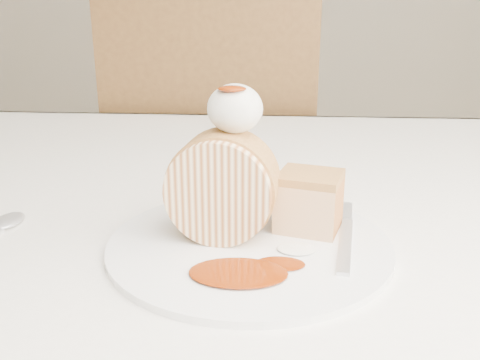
{
  "coord_description": "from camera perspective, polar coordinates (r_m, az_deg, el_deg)",
  "views": [
    {
      "loc": [
        0.08,
        -0.46,
        0.99
      ],
      "look_at": [
        0.05,
        0.03,
        0.82
      ],
      "focal_mm": 40.0,
      "sensor_mm": 36.0,
      "label": 1
    }
  ],
  "objects": [
    {
      "name": "fork",
      "position": [
        0.53,
        11.19,
        -6.81
      ],
      "size": [
        0.05,
        0.17,
        0.0
      ],
      "primitive_type": "cube",
      "rotation": [
        0.0,
        0.0,
        -0.15
      ],
      "color": "silver",
      "rests_on": "plate"
    },
    {
      "name": "table",
      "position": [
        0.74,
        -2.89,
        -7.1
      ],
      "size": [
        1.4,
        0.9,
        0.75
      ],
      "color": "white",
      "rests_on": "ground"
    },
    {
      "name": "plate",
      "position": [
        0.53,
        1.0,
        -6.87
      ],
      "size": [
        0.34,
        0.34,
        0.01
      ],
      "primitive_type": "cylinder",
      "rotation": [
        0.0,
        0.0,
        -0.27
      ],
      "color": "white",
      "rests_on": "table"
    },
    {
      "name": "cake_chunk",
      "position": [
        0.55,
        7.37,
        -2.62
      ],
      "size": [
        0.08,
        0.07,
        0.05
      ],
      "primitive_type": "cube",
      "rotation": [
        0.0,
        0.0,
        -0.27
      ],
      "color": "#B87D45",
      "rests_on": "plate"
    },
    {
      "name": "caramel_pool",
      "position": [
        0.47,
        -0.19,
        -9.84
      ],
      "size": [
        0.1,
        0.08,
        0.0
      ],
      "primitive_type": null,
      "rotation": [
        0.0,
        0.0,
        -0.27
      ],
      "color": "#732304",
      "rests_on": "plate"
    },
    {
      "name": "chair_far",
      "position": [
        1.35,
        -2.8,
        1.19
      ],
      "size": [
        0.49,
        0.49,
        1.01
      ],
      "rotation": [
        0.0,
        0.0,
        3.17
      ],
      "color": "brown",
      "rests_on": "ground"
    },
    {
      "name": "whipped_cream",
      "position": [
        0.52,
        -0.55,
        7.63
      ],
      "size": [
        0.05,
        0.05,
        0.05
      ],
      "primitive_type": "ellipsoid",
      "color": "white",
      "rests_on": "roulade_slice"
    },
    {
      "name": "caramel_drizzle",
      "position": [
        0.5,
        -0.87,
        10.38
      ],
      "size": [
        0.03,
        0.02,
        0.01
      ],
      "primitive_type": "ellipsoid",
      "color": "#732304",
      "rests_on": "whipped_cream"
    },
    {
      "name": "roulade_slice",
      "position": [
        0.52,
        -1.92,
        -0.77
      ],
      "size": [
        0.11,
        0.07,
        0.1
      ],
      "primitive_type": "cylinder",
      "rotation": [
        1.57,
        0.0,
        -0.11
      ],
      "color": "#FFE3B1",
      "rests_on": "plate"
    }
  ]
}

